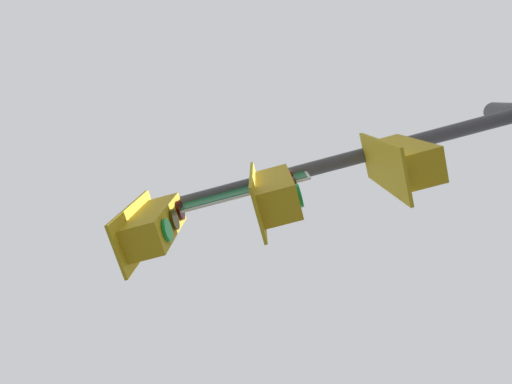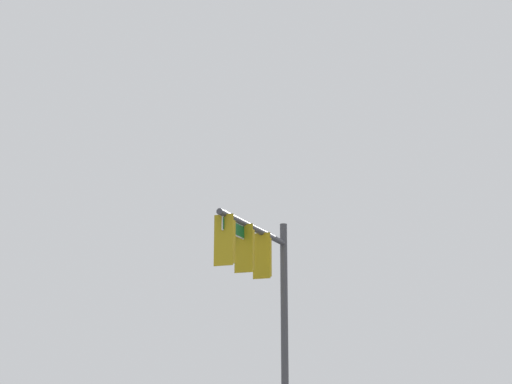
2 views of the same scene
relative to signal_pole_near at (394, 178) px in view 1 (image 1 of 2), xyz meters
name	(u,v)px [view 1 (image 1 of 2)]	position (x,y,z in m)	size (l,w,h in m)	color
signal_pole_near	(394,178)	(0.00, 0.00, 0.00)	(4.71, 0.58, 6.45)	#47474C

